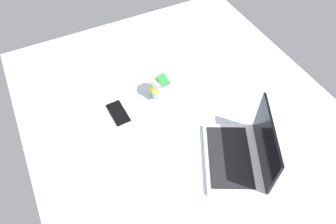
% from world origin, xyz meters
% --- Properties ---
extents(bed_mattress, '(1.80, 1.40, 0.18)m').
position_xyz_m(bed_mattress, '(0.00, 0.00, 0.09)').
color(bed_mattress, silver).
rests_on(bed_mattress, ground).
extents(laptop, '(0.40, 0.36, 0.23)m').
position_xyz_m(laptop, '(0.23, 0.10, 0.22)').
color(laptop, silver).
rests_on(laptop, bed_mattress).
extents(snack_cup, '(0.11, 0.10, 0.14)m').
position_xyz_m(snack_cup, '(-0.25, -0.04, 0.24)').
color(snack_cup, silver).
rests_on(snack_cup, bed_mattress).
extents(cell_phone, '(0.14, 0.07, 0.01)m').
position_xyz_m(cell_phone, '(-0.22, -0.27, 0.18)').
color(cell_phone, black).
rests_on(cell_phone, bed_mattress).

